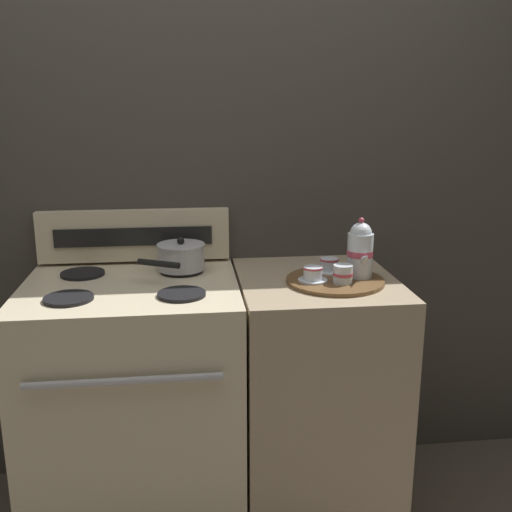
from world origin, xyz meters
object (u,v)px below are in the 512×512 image
object	(u,v)px
serving_tray	(335,281)
teapot	(360,250)
stove	(136,404)
teacup_right	(329,265)
teacup_left	(313,274)
saucepan	(181,256)
creamer_jug	(343,274)

from	to	relation	value
serving_tray	teapot	world-z (taller)	teapot
serving_tray	stove	bearing A→B (deg)	175.35
teacup_right	teacup_left	bearing A→B (deg)	-128.33
saucepan	creamer_jug	xyz separation A→B (m)	(0.56, -0.25, -0.02)
serving_tray	teacup_right	distance (m)	0.10
stove	teacup_left	distance (m)	0.82
teacup_right	creamer_jug	xyz separation A→B (m)	(0.01, -0.14, 0.01)
saucepan	teacup_left	distance (m)	0.51
serving_tray	teapot	distance (m)	0.14
teacup_right	creamer_jug	size ratio (longest dim) A/B	1.49
saucepan	teacup_right	distance (m)	0.55
stove	serving_tray	size ratio (longest dim) A/B	2.70
serving_tray	teacup_left	world-z (taller)	teacup_left
serving_tray	teacup_left	size ratio (longest dim) A/B	3.36
creamer_jug	teacup_right	bearing A→B (deg)	95.95
saucepan	serving_tray	size ratio (longest dim) A/B	0.82
stove	saucepan	xyz separation A→B (m)	(0.18, 0.14, 0.52)
teapot	creamer_jug	bearing A→B (deg)	-139.48
saucepan	teacup_right	size ratio (longest dim) A/B	2.75
stove	serving_tray	distance (m)	0.86
teacup_left	serving_tray	bearing A→B (deg)	10.41
teacup_left	teacup_right	size ratio (longest dim) A/B	1.00
creamer_jug	teapot	bearing A→B (deg)	40.52
teapot	teacup_left	size ratio (longest dim) A/B	2.09
serving_tray	creamer_jug	xyz separation A→B (m)	(0.01, -0.05, 0.04)
stove	saucepan	size ratio (longest dim) A/B	3.29
saucepan	stove	bearing A→B (deg)	-142.19
teacup_left	teapot	bearing A→B (deg)	10.48
stove	creamer_jug	size ratio (longest dim) A/B	13.55
teapot	teacup_right	world-z (taller)	teapot
teacup_left	creamer_jug	size ratio (longest dim) A/B	1.49
saucepan	teapot	size ratio (longest dim) A/B	1.32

